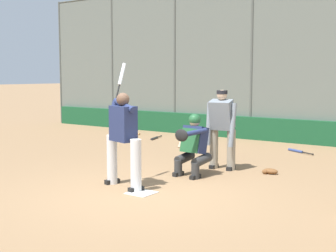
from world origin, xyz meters
TOP-DOWN VIEW (x-y plane):
  - ground_plane at (0.00, 0.00)m, footprint 160.00×160.00m
  - home_plate_marker at (0.00, 0.00)m, footprint 0.43×0.43m
  - backstop_fence at (-0.00, -7.31)m, footprint 20.24×0.08m
  - padding_wall at (0.00, -7.21)m, footprint 19.76×0.18m
  - bleachers_beyond at (0.30, -10.16)m, footprint 14.11×3.05m
  - batter_at_plate at (0.52, -0.14)m, footprint 0.92×0.82m
  - catcher_behind_plate at (0.03, -1.65)m, footprint 0.66×0.79m
  - umpire_home at (-0.14, -2.56)m, footprint 0.68×0.46m
  - spare_bat_near_backstop at (-0.69, -5.64)m, footprint 0.81×0.46m
  - spare_bat_by_padding at (5.17, -6.05)m, footprint 0.86×0.16m
  - spare_bat_first_base_side at (3.84, -5.53)m, footprint 0.29×0.87m
  - fielding_glove_on_dirt at (-1.16, -2.73)m, footprint 0.31×0.23m

SIDE VIEW (x-z plane):
  - ground_plane at x=0.00m, z-range 0.00..0.00m
  - home_plate_marker at x=0.00m, z-range 0.00..0.01m
  - spare_bat_near_backstop at x=-0.69m, z-range 0.00..0.07m
  - spare_bat_by_padding at x=5.17m, z-range 0.00..0.07m
  - spare_bat_first_base_side at x=3.84m, z-range 0.00..0.07m
  - fielding_glove_on_dirt at x=-1.16m, z-range 0.00..0.11m
  - padding_wall at x=0.00m, z-range 0.00..0.70m
  - bleachers_beyond at x=0.30m, z-range -0.31..1.49m
  - catcher_behind_plate at x=0.03m, z-range 0.02..1.26m
  - umpire_home at x=-0.14m, z-range 0.06..1.75m
  - batter_at_plate at x=0.52m, z-range -0.19..2.03m
  - backstop_fence at x=0.00m, z-range 0.09..5.06m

